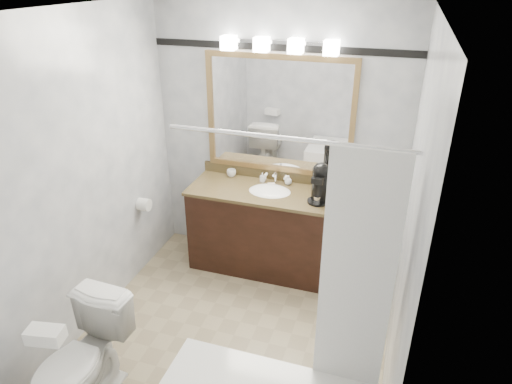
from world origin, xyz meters
TOP-DOWN VIEW (x-y plane):
  - room at (0.00, 0.00)m, footprint 2.42×2.62m
  - vanity at (0.00, 1.02)m, footprint 1.53×0.58m
  - mirror at (0.00, 1.28)m, footprint 1.40×0.04m
  - vanity_light_bar at (0.00, 1.23)m, footprint 1.02×0.14m
  - accent_stripe at (0.00, 1.29)m, footprint 2.40×0.01m
  - tp_roll at (-1.14, 0.66)m, footprint 0.11×0.12m
  - toilet at (-0.73, -0.92)m, footprint 0.47×0.77m
  - tissue_box at (-0.73, -1.12)m, footprint 0.23×0.15m
  - coffee_maker at (0.47, 0.98)m, footprint 0.18×0.23m
  - cup_left at (-0.46, 1.22)m, footprint 0.11×0.11m
  - soap_bottle_a at (-0.13, 1.19)m, footprint 0.04×0.04m
  - soap_bottle_b at (0.13, 1.21)m, footprint 0.09×0.09m
  - soap_bar at (-0.02, 1.13)m, footprint 0.08×0.07m

SIDE VIEW (x-z plane):
  - toilet at x=-0.73m, z-range 0.00..0.76m
  - vanity at x=0.00m, z-range -0.04..0.93m
  - tp_roll at x=-1.14m, z-range 0.64..0.76m
  - tissue_box at x=-0.73m, z-range 0.76..0.85m
  - soap_bar at x=-0.02m, z-range 0.85..0.87m
  - cup_left at x=-0.46m, z-range 0.85..0.92m
  - soap_bottle_b at x=0.13m, z-range 0.85..0.94m
  - soap_bottle_a at x=-0.13m, z-range 0.85..0.94m
  - coffee_maker at x=0.47m, z-range 0.86..1.21m
  - room at x=0.00m, z-range -0.01..2.51m
  - mirror at x=0.00m, z-range 0.95..2.05m
  - accent_stripe at x=0.00m, z-range 2.07..2.13m
  - vanity_light_bar at x=0.00m, z-range 2.07..2.19m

